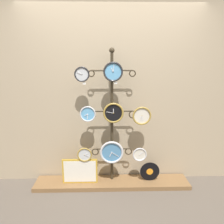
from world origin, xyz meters
TOP-DOWN VIEW (x-y plane):
  - ground_plane at (0.00, 0.00)m, footprint 12.00×12.00m
  - shop_wall at (0.00, 0.57)m, footprint 4.40×0.04m
  - low_shelf at (0.00, 0.35)m, footprint 2.20×0.36m
  - display_stand at (0.00, 0.41)m, footprint 0.69×0.38m
  - clock_top_left at (-0.39, 0.33)m, footprint 0.20×0.04m
  - clock_top_center at (0.01, 0.32)m, footprint 0.25×0.04m
  - clock_middle_left at (-0.32, 0.32)m, footprint 0.21×0.04m
  - clock_middle_center at (0.02, 0.32)m, footprint 0.28×0.04m
  - clock_middle_right at (0.40, 0.33)m, footprint 0.25×0.04m
  - clock_bottom_left at (-0.38, 0.30)m, footprint 0.20×0.04m
  - clock_bottom_center at (-0.01, 0.29)m, footprint 0.32×0.04m
  - clock_bottom_right at (0.38, 0.30)m, footprint 0.20×0.04m
  - vinyl_record at (0.54, 0.35)m, footprint 0.28×0.01m
  - picture_frame at (-0.45, 0.31)m, footprint 0.49×0.02m
  - price_tag_upper at (-0.36, 0.33)m, footprint 0.04×0.00m
  - price_tag_mid at (0.05, 0.32)m, footprint 0.04×0.00m

SIDE VIEW (x-z plane):
  - ground_plane at x=0.00m, z-range 0.00..0.00m
  - low_shelf at x=0.00m, z-range 0.00..0.06m
  - vinyl_record at x=0.54m, z-range 0.06..0.34m
  - picture_frame at x=-0.45m, z-range 0.06..0.42m
  - clock_bottom_right at x=0.38m, z-range 0.39..0.58m
  - clock_bottom_left at x=-0.38m, z-range 0.39..0.60m
  - clock_bottom_center at x=-0.01m, z-range 0.37..0.69m
  - display_stand at x=0.00m, z-range -0.30..1.62m
  - clock_middle_right at x=0.40m, z-range 0.91..1.16m
  - clock_middle_left at x=-0.32m, z-range 0.96..1.17m
  - clock_middle_center at x=0.02m, z-range 0.94..1.21m
  - shop_wall at x=0.00m, z-range 0.00..2.80m
  - price_tag_upper at x=-0.36m, z-range 1.46..1.48m
  - price_tag_mid at x=0.05m, z-range 1.46..1.49m
  - clock_top_left at x=-0.39m, z-range 1.49..1.68m
  - clock_top_center at x=0.01m, z-range 1.49..1.74m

